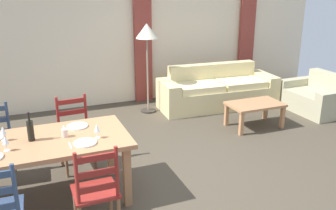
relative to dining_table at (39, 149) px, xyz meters
name	(u,v)px	position (x,y,z in m)	size (l,w,h in m)	color
ground_plane	(163,180)	(1.41, -0.03, -0.67)	(9.60, 9.60, 0.02)	#473E31
wall_far	(100,36)	(1.41, 3.27, 0.69)	(9.60, 0.16, 2.70)	beige
curtain_panel_left	(143,47)	(2.22, 3.13, 0.44)	(0.35, 0.08, 2.20)	brown
curtain_panel_right	(246,40)	(4.62, 3.13, 0.44)	(0.35, 0.08, 2.20)	brown
dining_table	(39,149)	(0.00, 0.00, 0.00)	(1.90, 0.96, 0.75)	#B47C51
dining_chair_near_right	(96,191)	(0.44, -0.76, -0.19)	(0.42, 0.40, 0.96)	maroon
dining_chair_far_right	(75,133)	(0.48, 0.72, -0.19)	(0.44, 0.42, 0.96)	maroon
dinner_plate_near_right	(85,143)	(0.45, -0.25, 0.10)	(0.24, 0.24, 0.02)	white
fork_near_right	(70,146)	(0.30, -0.25, 0.09)	(0.02, 0.17, 0.01)	silver
dinner_plate_far_right	(77,126)	(0.45, 0.25, 0.10)	(0.24, 0.24, 0.02)	white
fork_far_right	(64,128)	(0.30, 0.25, 0.09)	(0.02, 0.17, 0.01)	silver
wine_bottle	(30,130)	(-0.06, 0.04, 0.20)	(0.07, 0.07, 0.32)	black
wine_glass_near_left	(5,141)	(-0.30, -0.13, 0.20)	(0.06, 0.06, 0.16)	white
wine_glass_near_right	(97,128)	(0.60, -0.16, 0.20)	(0.06, 0.06, 0.16)	white
wine_glass_far_left	(3,131)	(-0.33, 0.15, 0.20)	(0.06, 0.06, 0.16)	white
coffee_cup_primary	(65,133)	(0.28, 0.01, 0.13)	(0.07, 0.07, 0.09)	beige
couch	(216,92)	(3.42, 2.26, -0.37)	(2.32, 0.93, 0.80)	beige
coffee_table	(255,107)	(3.47, 1.04, -0.31)	(0.90, 0.56, 0.42)	#B47C51
armchair_upholstered	(317,98)	(5.03, 1.29, -0.41)	(0.83, 1.18, 0.72)	tan
standing_lamp	(147,36)	(2.07, 2.44, 0.75)	(0.40, 0.40, 1.64)	#332D28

